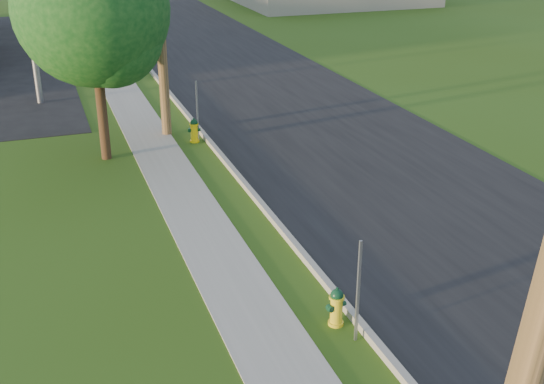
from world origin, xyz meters
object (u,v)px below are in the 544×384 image
object	(u,v)px
hydrant_near	(337,307)
hydrant_far	(138,65)
hydrant_mid	(194,130)
tree_verge	(96,15)

from	to	relation	value
hydrant_near	hydrant_far	distance (m)	21.46
hydrant_mid	hydrant_near	bearing A→B (deg)	-89.87
hydrant_near	tree_verge	bearing A→B (deg)	105.21
hydrant_near	hydrant_far	bearing A→B (deg)	90.54
tree_verge	hydrant_near	size ratio (longest dim) A/B	8.50
tree_verge	hydrant_near	world-z (taller)	tree_verge
hydrant_near	hydrant_far	xyz separation A→B (m)	(-0.20, 21.46, -0.01)
hydrant_mid	tree_verge	bearing A→B (deg)	-166.36
hydrant_near	hydrant_far	world-z (taller)	hydrant_near
hydrant_mid	hydrant_far	size ratio (longest dim) A/B	1.06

